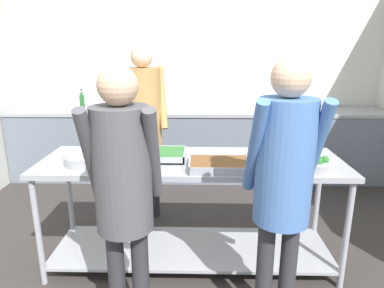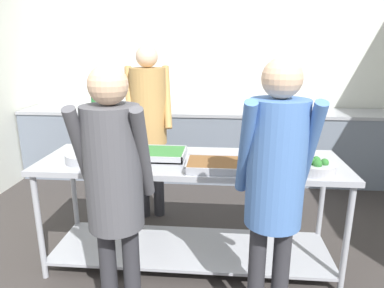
% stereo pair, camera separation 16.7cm
% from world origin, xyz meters
% --- Properties ---
extents(wall_rear, '(5.11, 0.06, 2.65)m').
position_xyz_m(wall_rear, '(0.00, 4.03, 1.32)').
color(wall_rear, silver).
rests_on(wall_rear, ground_plane).
extents(back_counter, '(4.95, 0.65, 0.94)m').
position_xyz_m(back_counter, '(0.00, 3.66, 0.47)').
color(back_counter, slate).
rests_on(back_counter, ground_plane).
extents(serving_counter, '(2.33, 0.73, 0.89)m').
position_xyz_m(serving_counter, '(-0.03, 1.68, 0.61)').
color(serving_counter, '#9EA0A8').
rests_on(serving_counter, ground_plane).
extents(sauce_pan, '(0.44, 0.30, 0.07)m').
position_xyz_m(sauce_pan, '(-0.83, 1.57, 0.93)').
color(sauce_pan, '#9EA0A8').
rests_on(sauce_pan, serving_counter).
extents(serving_tray_roast, '(0.49, 0.33, 0.05)m').
position_xyz_m(serving_tray_roast, '(-0.33, 1.73, 0.92)').
color(serving_tray_roast, '#9EA0A8').
rests_on(serving_tray_roast, serving_counter).
extents(serving_tray_vegetables, '(0.43, 0.32, 0.05)m').
position_xyz_m(serving_tray_vegetables, '(0.17, 1.50, 0.92)').
color(serving_tray_vegetables, '#9EA0A8').
rests_on(serving_tray_vegetables, serving_counter).
extents(plate_stack, '(0.28, 0.28, 0.05)m').
position_xyz_m(plate_stack, '(0.56, 1.51, 0.92)').
color(plate_stack, white).
rests_on(plate_stack, serving_counter).
extents(broccoli_bowl, '(0.25, 0.25, 0.12)m').
position_xyz_m(broccoli_bowl, '(0.85, 1.47, 0.94)').
color(broccoli_bowl, '#B2B2B7').
rests_on(broccoli_bowl, serving_counter).
extents(guest_serving_left, '(0.43, 0.35, 1.68)m').
position_xyz_m(guest_serving_left, '(0.49, 0.97, 1.05)').
color(guest_serving_left, '#2D2D33').
rests_on(guest_serving_left, ground_plane).
extents(guest_serving_right, '(0.41, 0.33, 1.65)m').
position_xyz_m(guest_serving_right, '(-0.39, 0.90, 1.03)').
color(guest_serving_right, '#2D2D33').
rests_on(guest_serving_right, ground_plane).
extents(cook_behind_counter, '(0.50, 0.43, 1.76)m').
position_xyz_m(cook_behind_counter, '(-0.53, 2.47, 1.09)').
color(cook_behind_counter, '#2D2D33').
rests_on(cook_behind_counter, ground_plane).
extents(water_bottle, '(0.07, 0.07, 0.27)m').
position_xyz_m(water_bottle, '(-1.55, 3.70, 1.06)').
color(water_bottle, '#23602D').
rests_on(water_bottle, back_counter).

